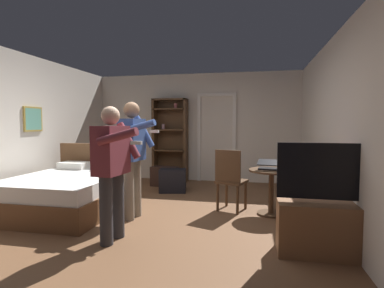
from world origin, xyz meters
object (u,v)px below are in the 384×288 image
Objects in this scene: bed at (72,191)px; laptop at (269,166)px; side_table at (271,184)px; bottle_on_table at (282,163)px; suitcase_dark at (165,176)px; person_blue_shirt at (112,164)px; bookshelf at (170,137)px; tv_flatscreen at (326,222)px; person_striped_shirt at (133,152)px; suitcase_small at (173,181)px; wooden_chair at (230,177)px.

bed is 3.18m from laptop.
laptop is at bearing -131.51° from side_table.
bottle_on_table is 3.02m from suitcase_dark.
bed reaches higher than bottle_on_table.
bed is at bearing 139.21° from person_blue_shirt.
bottle_on_table is 2.46m from person_blue_shirt.
bookshelf is 1.25× the size of person_blue_shirt.
bed is 2.26m from suitcase_dark.
person_striped_shirt is (-2.50, 0.78, 0.62)m from tv_flatscreen.
bookshelf is at bearing 97.14° from suitcase_small.
bed is 2.00× the size of wooden_chair.
bookshelf is 3.74× the size of suitcase_small.
bottle_on_table is 0.15× the size of person_striped_shirt.
wooden_chair is at bearing 171.26° from laptop.
suitcase_small is (0.33, -0.53, 0.02)m from suitcase_dark.
person_striped_shirt is (-1.97, -0.54, 0.23)m from laptop.
bed is 3.36m from bottle_on_table.
person_striped_shirt is (-2.15, -0.51, 0.18)m from bottle_on_table.
laptop is (3.13, 0.32, 0.45)m from bed.
suitcase_dark is at bearing 142.70° from side_table.
tv_flatscreen is 2.69m from person_striped_shirt.
suitcase_small is at bearing 146.84° from laptop.
laptop is 0.65× the size of suitcase_dark.
wooden_chair is (-0.60, 0.09, -0.21)m from laptop.
bottle_on_table is at bearing -45.30° from bookshelf.
bookshelf is 4.69m from tv_flatscreen.
bookshelf is 2.88m from wooden_chair.
side_table is at bearing -42.35° from suitcase_small.
suitcase_small is at bearing -72.22° from bookshelf.
bookshelf is at bearing 134.70° from bottle_on_table.
wooden_chair reaches higher than suitcase_small.
suitcase_dark is at bearing 134.03° from wooden_chair.
bed is 0.99× the size of bookshelf.
tv_flatscreen is 2.45m from person_blue_shirt.
laptop is 0.19m from bottle_on_table.
bottle_on_table is 2.45m from suitcase_small.
bottle_on_table is at bearing 34.05° from person_blue_shirt.
bookshelf reaches higher than suitcase_dark.
laptop is 1.46× the size of bottle_on_table.
tv_flatscreen is 1.72× the size of side_table.
bookshelf is 1.50m from suitcase_small.
bookshelf is at bearing 132.95° from laptop.
side_table is at bearing 37.51° from person_blue_shirt.
person_striped_shirt reaches higher than side_table.
suitcase_dark is (0.05, -0.66, -0.85)m from bookshelf.
side_table is 0.64m from wooden_chair.
bed reaches higher than side_table.
person_striped_shirt reaches higher than person_blue_shirt.
laptop is 0.24× the size of person_blue_shirt.
bookshelf reaches higher than laptop.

